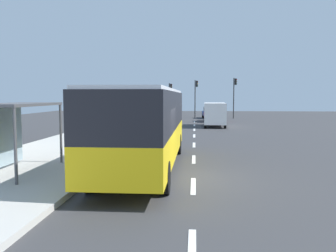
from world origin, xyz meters
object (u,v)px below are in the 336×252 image
object	(u,v)px
recycling_bin_orange	(92,148)
bus_shelter	(10,119)
recycling_bin_red	(97,146)
traffic_light_near_side	(235,92)
traffic_light_far_side	(170,95)
sedan_far	(212,115)
recycling_bin_yellow	(104,142)
traffic_light_median	(196,93)
sedan_near	(210,112)
bus	(145,123)
recycling_bin_green	(101,144)
white_van	(215,113)

from	to	relation	value
recycling_bin_orange	bus_shelter	world-z (taller)	bus_shelter
recycling_bin_red	traffic_light_near_side	xyz separation A→B (m)	(9.70, 32.16, 2.89)
traffic_light_near_side	traffic_light_far_side	distance (m)	8.64
recycling_bin_red	traffic_light_near_side	world-z (taller)	traffic_light_near_side
sedan_far	recycling_bin_yellow	bearing A→B (deg)	-104.83
traffic_light_median	traffic_light_near_side	bearing A→B (deg)	-17.43
sedan_near	recycling_bin_red	size ratio (longest dim) A/B	4.73
bus	recycling_bin_green	size ratio (longest dim) A/B	11.60
sedan_far	recycling_bin_green	distance (m)	26.08
sedan_near	traffic_light_far_side	world-z (taller)	traffic_light_far_side
sedan_far	recycling_bin_green	world-z (taller)	sedan_far
white_van	sedan_far	bearing A→B (deg)	89.18
white_van	recycling_bin_red	world-z (taller)	white_van
sedan_near	bus	bearing A→B (deg)	-96.70
recycling_bin_red	traffic_light_far_side	bearing A→B (deg)	88.08
traffic_light_median	recycling_bin_orange	bearing A→B (deg)	-97.60
recycling_bin_yellow	recycling_bin_green	bearing A→B (deg)	-90.00
traffic_light_median	sedan_near	bearing A→B (deg)	-37.17
recycling_bin_yellow	traffic_light_median	distance (m)	32.80
white_van	bus_shelter	xyz separation A→B (m)	(-8.61, -22.47, 0.75)
sedan_far	bus_shelter	size ratio (longest dim) A/B	1.11
bus	bus_shelter	bearing A→B (deg)	-160.15
traffic_light_median	recycling_bin_red	bearing A→B (deg)	-97.76
recycling_bin_green	bus	bearing A→B (deg)	-45.62
recycling_bin_yellow	recycling_bin_red	bearing A→B (deg)	-90.00
traffic_light_median	recycling_bin_green	bearing A→B (deg)	-97.92
recycling_bin_yellow	bus_shelter	xyz separation A→B (m)	(-2.21, -4.94, 1.44)
white_van	traffic_light_far_side	bearing A→B (deg)	110.69
bus	recycling_bin_green	xyz separation A→B (m)	(-2.49, 2.54, -1.19)
recycling_bin_red	recycling_bin_orange	bearing A→B (deg)	-90.00
recycling_bin_green	recycling_bin_yellow	size ratio (longest dim) A/B	1.00
bus_shelter	recycling_bin_orange	bearing A→B (deg)	52.08
recycling_bin_orange	traffic_light_far_side	xyz separation A→B (m)	(1.10, 33.66, 2.50)
sedan_near	bus_shelter	distance (m)	36.92
white_van	sedan_far	distance (m)	7.05
recycling_bin_red	recycling_bin_green	distance (m)	0.70
sedan_far	traffic_light_near_side	size ratio (longest dim) A/B	0.82
recycling_bin_green	traffic_light_near_side	size ratio (longest dim) A/B	0.18
sedan_far	recycling_bin_red	world-z (taller)	sedan_far
sedan_near	recycling_bin_orange	world-z (taller)	sedan_near
sedan_near	traffic_light_near_side	size ratio (longest dim) A/B	0.84
traffic_light_near_side	traffic_light_median	distance (m)	5.34
bus	white_van	distance (m)	21.14
bus	recycling_bin_green	distance (m)	3.75
sedan_far	white_van	bearing A→B (deg)	-90.82
traffic_light_near_side	recycling_bin_red	bearing A→B (deg)	-106.78
white_van	bus_shelter	size ratio (longest dim) A/B	1.31
traffic_light_far_side	bus	bearing A→B (deg)	-87.72
traffic_light_near_side	traffic_light_far_side	size ratio (longest dim) A/B	1.14
sedan_far	recycling_bin_red	xyz separation A→B (m)	(-6.50, -25.96, -0.14)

